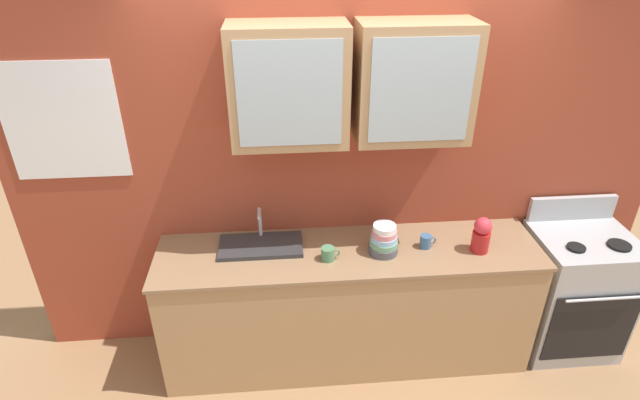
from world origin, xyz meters
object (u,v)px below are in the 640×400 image
at_px(stove_range, 572,291).
at_px(bowl_stack, 384,240).
at_px(cup_near_sink, 328,254).
at_px(vase, 482,235).
at_px(sink_faucet, 261,245).
at_px(cup_near_bowls, 426,241).

xyz_separation_m(stove_range, bowl_stack, (-1.43, -0.03, 0.55)).
bearing_deg(cup_near_sink, stove_range, 2.56).
height_order(stove_range, cup_near_sink, stove_range).
bearing_deg(cup_near_sink, vase, 0.62).
bearing_deg(sink_faucet, vase, -6.41).
distance_m(stove_range, cup_near_bowls, 1.24).
bearing_deg(sink_faucet, stove_range, -2.34).
bearing_deg(bowl_stack, cup_near_bowls, 6.28).
xyz_separation_m(stove_range, cup_near_sink, (-1.79, -0.08, 0.50)).
height_order(sink_faucet, vase, vase).
distance_m(stove_range, cup_near_sink, 1.86).
bearing_deg(bowl_stack, sink_faucet, 171.35).
bearing_deg(vase, cup_near_bowls, 168.16).
height_order(vase, cup_near_sink, vase).
xyz_separation_m(sink_faucet, cup_near_bowls, (1.09, -0.09, 0.03)).
height_order(stove_range, vase, vase).
height_order(stove_range, bowl_stack, bowl_stack).
relative_size(cup_near_sink, cup_near_bowls, 1.11).
bearing_deg(cup_near_sink, sink_faucet, 158.34).
relative_size(sink_faucet, bowl_stack, 2.67).
bearing_deg(sink_faucet, cup_near_bowls, -4.69).
bearing_deg(bowl_stack, cup_near_sink, -172.21).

